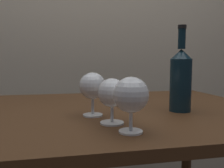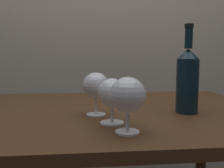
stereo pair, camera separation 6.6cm
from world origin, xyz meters
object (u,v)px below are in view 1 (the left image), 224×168
wine_glass_port (93,87)px  wine_bottle (181,79)px  wine_glass_rose (131,96)px  wine_glass_amber (112,94)px

wine_glass_port → wine_bottle: bearing=1.8°
wine_glass_rose → wine_bottle: (0.24, 0.21, 0.02)m
wine_bottle → wine_glass_port: bearing=-178.2°
wine_glass_amber → wine_bottle: (0.27, 0.12, 0.03)m
wine_glass_rose → wine_glass_amber: size_ratio=1.08×
wine_glass_rose → wine_glass_port: 0.21m
wine_glass_port → wine_bottle: 0.31m
wine_glass_rose → wine_glass_port: wine_glass_port is taller
wine_glass_rose → wine_bottle: bearing=40.8°
wine_glass_port → wine_glass_rose: bearing=-70.4°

